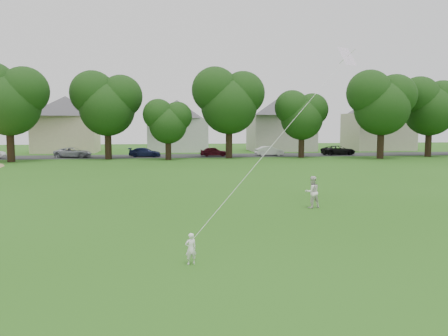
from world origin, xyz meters
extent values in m
plane|color=#255613|center=(0.00, 0.00, 0.00)|extent=(160.00, 160.00, 0.00)
cube|color=#2D2D30|center=(0.00, 42.00, 0.01)|extent=(90.00, 7.00, 0.01)
imported|color=white|center=(-1.48, -2.09, 0.45)|extent=(0.37, 0.30, 0.89)
imported|color=white|center=(4.74, 5.56, 0.75)|extent=(0.83, 0.70, 1.51)
plane|color=white|center=(6.52, 6.07, 7.14)|extent=(1.20, 1.00, 0.90)
cylinder|color=white|center=(2.52, 1.99, 3.89)|extent=(0.01, 0.01, 13.14)
cylinder|color=black|center=(-18.30, 35.32, 2.05)|extent=(0.79, 0.79, 4.11)
cylinder|color=black|center=(-8.45, 37.86, 1.97)|extent=(0.78, 0.78, 3.94)
cylinder|color=black|center=(-1.57, 36.09, 1.34)|extent=(0.67, 0.67, 2.68)
cylinder|color=black|center=(5.67, 37.63, 2.09)|extent=(0.80, 0.80, 4.19)
cylinder|color=black|center=(14.53, 37.24, 1.58)|extent=(0.71, 0.71, 3.16)
cylinder|color=black|center=(23.27, 34.39, 2.01)|extent=(0.78, 0.78, 4.01)
cylinder|color=black|center=(30.86, 36.67, 1.93)|extent=(0.77, 0.77, 3.86)
imported|color=#A1A3AF|center=(-12.99, 41.00, 0.62)|extent=(4.62, 2.61, 1.22)
imported|color=#141B41|center=(-4.42, 41.00, 0.58)|extent=(4.08, 2.01, 1.14)
imported|color=#4E0F1A|center=(4.22, 41.00, 0.59)|extent=(3.47, 1.47, 1.17)
imported|color=silver|center=(11.47, 41.00, 0.61)|extent=(3.73, 1.48, 1.21)
imported|color=black|center=(20.85, 41.00, 0.63)|extent=(4.62, 2.39, 1.25)
cube|color=beige|center=(-16.00, 52.00, 2.62)|extent=(8.69, 6.38, 5.24)
pyramid|color=#48464B|center=(-16.00, 52.00, 8.12)|extent=(12.54, 12.54, 2.88)
cube|color=silver|center=(0.00, 52.00, 2.48)|extent=(8.77, 6.31, 4.96)
pyramid|color=#48464B|center=(0.00, 52.00, 7.69)|extent=(12.64, 12.64, 2.73)
cube|color=#BDB7AA|center=(16.00, 52.00, 2.72)|extent=(9.54, 7.21, 5.43)
pyramid|color=#48464B|center=(16.00, 52.00, 8.42)|extent=(13.76, 13.76, 2.99)
cube|color=#BEB79E|center=(32.00, 52.00, 2.91)|extent=(9.57, 7.27, 5.82)
pyramid|color=#48464B|center=(32.00, 52.00, 9.03)|extent=(13.80, 13.80, 3.20)
camera|label=1|loc=(-2.22, -14.00, 3.87)|focal=35.00mm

